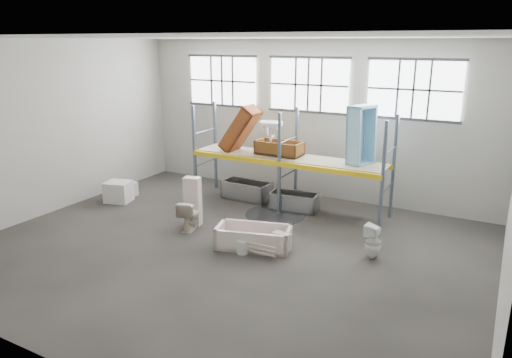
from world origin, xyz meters
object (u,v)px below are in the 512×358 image
Objects in this scene: bathtub_beige at (254,237)px; steel_tub_right at (294,201)px; toilet_beige at (190,215)px; carton_near at (118,192)px; toilet_white at (373,242)px; blue_tub_upright at (361,135)px; steel_tub_left at (247,190)px; rust_tub_flat at (279,148)px; bucket at (243,247)px; cistern_tall at (193,201)px.

bathtub_beige is 3.01m from steel_tub_right.
carton_near is at bearing -27.18° from toilet_beige.
blue_tub_upright reaches higher than toilet_white.
bathtub_beige is at bearing -57.67° from steel_tub_left.
blue_tub_upright is at bearing -153.48° from toilet_beige.
carton_near is at bearing 154.00° from bathtub_beige.
carton_near is (-5.21, -1.99, 0.06)m from steel_tub_right.
bathtub_beige is at bearing -115.41° from blue_tub_upright.
blue_tub_upright is at bearing 3.74° from rust_tub_flat.
carton_near reaches higher than bucket.
bathtub_beige is 5.52× the size of bucket.
rust_tub_flat is at bearing -116.33° from toilet_white.
bathtub_beige is 3.79m from steel_tub_left.
toilet_beige is 1.10× the size of carton_near.
blue_tub_upright is at bearing 49.07° from bathtub_beige.
toilet_beige is 5.21m from blue_tub_upright.
toilet_white is 0.54× the size of steel_tub_left.
steel_tub_right is at bearing 20.88° from carton_near.
cistern_tall reaches higher than toilet_white.
steel_tub_right is at bearing -169.66° from blue_tub_upright.
steel_tub_right is 5.57m from carton_near.
rust_tub_flat reaches higher than toilet_beige.
cistern_tall is 3.18m from rust_tub_flat.
steel_tub_left is (0.07, 2.99, -0.13)m from toilet_beige.
rust_tub_flat is at bearing -126.22° from toilet_beige.
toilet_beige reaches higher than bathtub_beige.
cistern_tall is 0.87× the size of steel_tub_left.
bucket is (0.20, -3.43, -0.10)m from steel_tub_right.
blue_tub_upright is at bearing 10.34° from steel_tub_right.
cistern_tall reaches higher than carton_near.
steel_tub_left is at bearing 32.47° from carton_near.
toilet_white reaches higher than steel_tub_right.
carton_near is at bearing 165.03° from bucket.
bucket is (-0.07, -0.43, -0.10)m from bathtub_beige.
toilet_white is 3.73m from steel_tub_right.
toilet_beige is 2.14m from bucket.
toilet_white reaches higher than bathtub_beige.
blue_tub_upright is (3.61, 0.13, 2.11)m from steel_tub_left.
toilet_white is at bearing -1.47° from carton_near.
steel_tub_left is at bearing 118.34° from bucket.
bathtub_beige reaches higher than bucket.
bathtub_beige is 3.64m from rust_tub_flat.
toilet_white reaches higher than carton_near.
rust_tub_flat is (1.33, 2.65, 1.14)m from cistern_tall.
rust_tub_flat is 0.85× the size of blue_tub_upright.
bathtub_beige is at bearing 160.45° from toilet_beige.
bucket is (0.81, -3.61, -1.66)m from rust_tub_flat.
blue_tub_upright is (-1.16, 2.53, 1.97)m from toilet_white.
steel_tub_left is 2.07× the size of carton_near.
bathtub_beige is 5.56m from carton_near.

